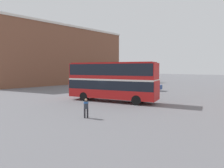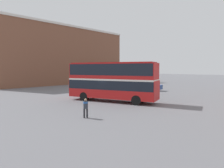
% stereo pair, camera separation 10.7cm
% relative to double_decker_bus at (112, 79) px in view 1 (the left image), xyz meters
% --- Properties ---
extents(ground_plane, '(240.00, 240.00, 0.00)m').
position_rel_double_decker_bus_xyz_m(ground_plane, '(-1.05, -0.41, -2.67)').
color(ground_plane, slate).
extents(building_row_left, '(10.56, 35.44, 14.54)m').
position_rel_double_decker_bus_xyz_m(building_row_left, '(-29.93, 11.84, 4.61)').
color(building_row_left, brown).
rests_on(building_row_left, ground_plane).
extents(double_decker_bus, '(11.07, 5.72, 4.65)m').
position_rel_double_decker_bus_xyz_m(double_decker_bus, '(0.00, 0.00, 0.00)').
color(double_decker_bus, red).
rests_on(double_decker_bus, ground_plane).
extents(pedestrian_foreground, '(0.51, 0.51, 1.55)m').
position_rel_double_decker_bus_xyz_m(pedestrian_foreground, '(4.03, -7.27, -1.72)').
color(pedestrian_foreground, '#232328').
rests_on(pedestrian_foreground, ground_plane).
extents(parked_car_kerb_near, '(4.35, 2.50, 1.62)m').
position_rel_double_decker_bus_xyz_m(parked_car_kerb_near, '(-3.31, 13.33, -1.86)').
color(parked_car_kerb_near, navy).
rests_on(parked_car_kerb_near, ground_plane).
extents(parked_car_kerb_far, '(4.68, 2.54, 1.54)m').
position_rel_double_decker_bus_xyz_m(parked_car_kerb_far, '(-9.26, 6.78, -1.90)').
color(parked_car_kerb_far, silver).
rests_on(parked_car_kerb_far, ground_plane).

